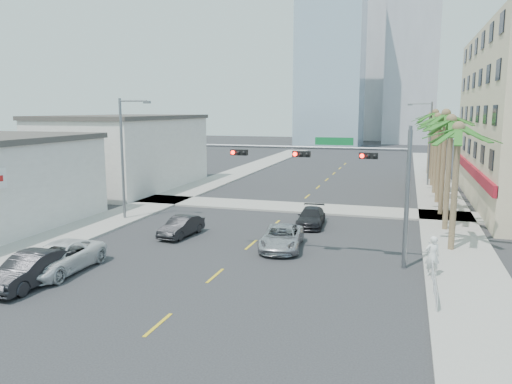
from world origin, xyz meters
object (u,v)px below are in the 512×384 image
at_px(car_lane_center, 282,237).
at_px(traffic_signal_mast, 344,170).
at_px(pedestrian, 432,256).
at_px(car_parked_mid, 30,270).
at_px(car_lane_left, 181,226).
at_px(car_lane_right, 311,217).
at_px(car_parked_far, 59,258).

bearing_deg(car_lane_center, traffic_signal_mast, -31.45).
relative_size(car_lane_center, pedestrian, 2.47).
relative_size(car_parked_mid, pedestrian, 2.36).
xyz_separation_m(car_lane_center, pedestrian, (8.30, -3.04, 0.46)).
relative_size(car_lane_left, pedestrian, 1.97).
bearing_deg(car_lane_center, car_lane_left, 165.36).
bearing_deg(car_lane_center, car_lane_right, 78.25).
height_order(car_lane_center, car_lane_right, car_lane_center).
bearing_deg(pedestrian, traffic_signal_mast, -34.19).
bearing_deg(pedestrian, car_lane_left, -33.27).
bearing_deg(pedestrian, car_lane_center, -38.56).
bearing_deg(car_lane_left, car_parked_far, -101.98).
distance_m(car_lane_right, pedestrian, 12.13).
distance_m(traffic_signal_mast, car_parked_mid, 16.21).
bearing_deg(car_lane_center, pedestrian, -26.54).
relative_size(traffic_signal_mast, car_lane_left, 2.83).
relative_size(car_lane_left, car_lane_center, 0.80).
distance_m(car_parked_mid, car_lane_center, 13.66).
xyz_separation_m(traffic_signal_mast, car_lane_right, (-3.19, 8.08, -4.42)).
relative_size(car_parked_far, car_lane_left, 1.38).
distance_m(car_lane_left, car_lane_right, 9.26).
bearing_deg(car_lane_center, car_parked_mid, -142.26).
relative_size(car_parked_mid, car_lane_right, 1.07).
bearing_deg(car_lane_right, car_parked_mid, -127.64).
bearing_deg(car_parked_far, traffic_signal_mast, 22.12).
height_order(car_parked_far, car_lane_left, car_parked_far).
bearing_deg(car_parked_mid, traffic_signal_mast, 30.10).
xyz_separation_m(car_lane_left, car_lane_right, (7.59, 5.30, -0.01)).
distance_m(traffic_signal_mast, pedestrian, 6.11).
xyz_separation_m(car_parked_far, car_lane_right, (10.39, 13.80, -0.11)).
bearing_deg(traffic_signal_mast, car_lane_left, 165.54).
relative_size(car_parked_mid, car_parked_far, 0.87).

